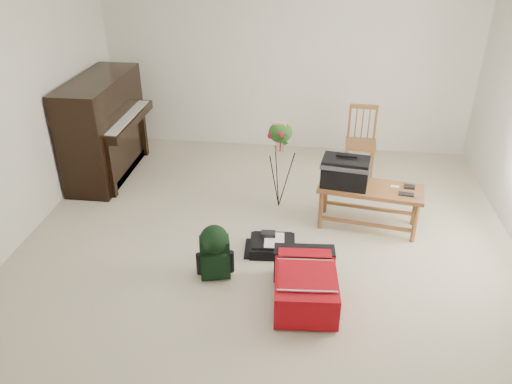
# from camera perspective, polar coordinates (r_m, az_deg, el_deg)

# --- Properties ---
(floor) EXTENTS (5.00, 5.50, 0.01)m
(floor) POSITION_cam_1_polar(r_m,az_deg,el_deg) (4.93, 0.99, -7.49)
(floor) COLOR beige
(floor) RESTS_ON ground
(wall_back) EXTENTS (5.00, 0.04, 2.50)m
(wall_back) POSITION_cam_1_polar(r_m,az_deg,el_deg) (6.92, 3.61, 14.85)
(wall_back) COLOR silver
(wall_back) RESTS_ON floor
(piano) EXTENTS (0.71, 1.50, 1.25)m
(piano) POSITION_cam_1_polar(r_m,az_deg,el_deg) (6.55, -16.89, 6.84)
(piano) COLOR black
(piano) RESTS_ON floor
(bench) EXTENTS (1.12, 0.58, 0.82)m
(bench) POSITION_cam_1_polar(r_m,az_deg,el_deg) (5.21, 11.07, 1.56)
(bench) COLOR brown
(bench) RESTS_ON floor
(dining_chair) EXTENTS (0.40, 0.40, 0.88)m
(dining_chair) POSITION_cam_1_polar(r_m,az_deg,el_deg) (6.49, 11.87, 5.63)
(dining_chair) COLOR brown
(dining_chair) RESTS_ON floor
(red_suitcase) EXTENTS (0.58, 0.81, 0.33)m
(red_suitcase) POSITION_cam_1_polar(r_m,az_deg,el_deg) (4.40, 5.65, -10.01)
(red_suitcase) COLOR #AD071A
(red_suitcase) RESTS_ON floor
(black_duffel) EXTENTS (0.47, 0.38, 0.19)m
(black_duffel) POSITION_cam_1_polar(r_m,az_deg,el_deg) (4.99, 1.88, -6.09)
(black_duffel) COLOR black
(black_duffel) RESTS_ON floor
(green_backpack) EXTENTS (0.30, 0.28, 0.53)m
(green_backpack) POSITION_cam_1_polar(r_m,az_deg,el_deg) (4.55, -4.77, -6.57)
(green_backpack) COLOR black
(green_backpack) RESTS_ON floor
(flower_stand) EXTENTS (0.37, 0.37, 1.05)m
(flower_stand) POSITION_cam_1_polar(r_m,az_deg,el_deg) (5.54, 2.71, 3.04)
(flower_stand) COLOR black
(flower_stand) RESTS_ON floor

